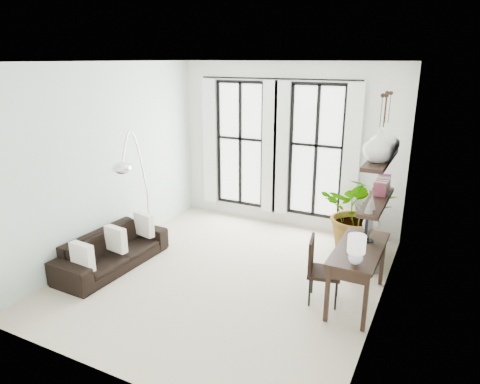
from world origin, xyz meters
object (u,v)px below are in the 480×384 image
Objects in this scene: arc_lamp at (134,159)px; buddha at (368,247)px; sofa at (112,250)px; desk_chair at (319,266)px; plant at (359,213)px; desk at (358,253)px.

arc_lamp is 4.02m from buddha.
sofa is at bearing -153.91° from buddha.
desk_chair reaches higher than sofa.
plant is 0.64× the size of arc_lamp.
plant is 1.00× the size of desk.
plant reaches higher than sofa.
plant is 1.51× the size of desk_chair.
sofa is at bearing -144.59° from plant.
desk_chair is (-0.13, -1.92, -0.17)m from plant.
arc_lamp is at bearing -8.68° from sofa.
buddha is at bearing 60.50° from desk_chair.
desk_chair is 1.06× the size of buddha.
desk is at bearing 1.35° from arc_lamp.
desk is (3.74, 0.65, 0.48)m from sofa.
desk is at bearing -78.81° from plant.
sofa is 3.31m from desk_chair.
plant reaches higher than desk_chair.
arc_lamp is at bearing -160.82° from buddha.
sofa is 2.23× the size of buddha.
desk is 1.23m from buddha.
desk_chair reaches higher than buddha.
plant is (3.39, 2.41, 0.41)m from sofa.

